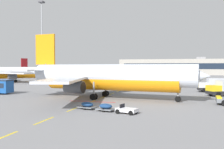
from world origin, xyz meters
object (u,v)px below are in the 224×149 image
airliner_far_center (17,72)px  apron_light_mast_near (42,33)px  airliner_mid_left (42,71)px  ground_power_truck (215,85)px  baggage_train (106,107)px  airliner_foreground (107,77)px

airliner_far_center → apron_light_mast_near: (10.20, 0.58, 14.34)m
airliner_mid_left → ground_power_truck: 95.68m
airliner_far_center → baggage_train: 69.80m
airliner_foreground → ground_power_truck: 26.68m
airliner_far_center → ground_power_truck: airliner_far_center is taller
airliner_mid_left → ground_power_truck: (77.80, -55.67, -1.52)m
airliner_mid_left → airliner_far_center: 37.81m
airliner_foreground → ground_power_truck: bearing=40.2°
airliner_far_center → baggage_train: (49.63, -48.98, -3.04)m
airliner_mid_left → apron_light_mast_near: (21.55, -35.48, 14.74)m
airliner_foreground → airliner_mid_left: 92.80m
airliner_far_center → ground_power_truck: size_ratio=3.93×
airliner_mid_left → baggage_train: size_ratio=3.13×
airliner_mid_left → apron_light_mast_near: apron_light_mast_near is taller
baggage_train → ground_power_truck: bearing=60.2°
airliner_foreground → baggage_train: bearing=-74.1°
airliner_foreground → apron_light_mast_near: apron_light_mast_near is taller
airliner_mid_left → ground_power_truck: airliner_mid_left is taller
baggage_train → apron_light_mast_near: size_ratio=0.30×
airliner_foreground → baggage_train: (3.49, -12.21, -3.42)m
airliner_far_center → ground_power_truck: (66.45, -19.61, -1.92)m
airliner_foreground → airliner_far_center: bearing=141.5°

